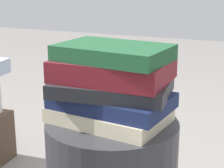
# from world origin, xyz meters

# --- Properties ---
(book_cream) EXTENTS (0.31, 0.23, 0.04)m
(book_cream) POSITION_xyz_m (0.01, -0.00, 0.45)
(book_cream) COLOR beige
(book_cream) RESTS_ON side_table
(book_navy) EXTENTS (0.31, 0.22, 0.04)m
(book_navy) POSITION_xyz_m (-0.00, -0.00, 0.49)
(book_navy) COLOR #19234C
(book_navy) RESTS_ON book_cream
(book_charcoal) EXTENTS (0.31, 0.23, 0.03)m
(book_charcoal) POSITION_xyz_m (0.00, -0.00, 0.52)
(book_charcoal) COLOR #28282D
(book_charcoal) RESTS_ON book_navy
(book_maroon) EXTENTS (0.28, 0.20, 0.05)m
(book_maroon) POSITION_xyz_m (0.00, -0.01, 0.57)
(book_maroon) COLOR maroon
(book_maroon) RESTS_ON book_charcoal
(book_forest) EXTENTS (0.29, 0.20, 0.04)m
(book_forest) POSITION_xyz_m (-0.01, 0.01, 0.61)
(book_forest) COLOR #1E512D
(book_forest) RESTS_ON book_maroon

